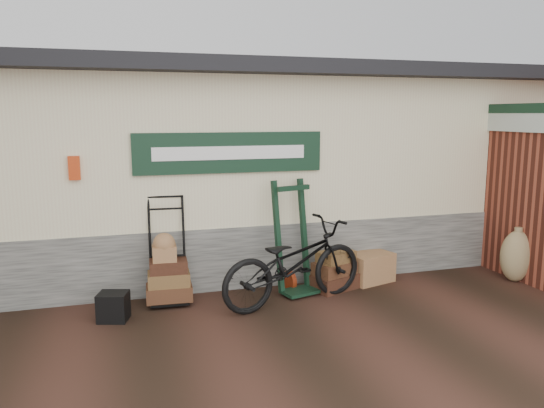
% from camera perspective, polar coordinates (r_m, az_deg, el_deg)
% --- Properties ---
extents(ground, '(80.00, 80.00, 0.00)m').
position_cam_1_polar(ground, '(6.83, -0.01, -11.54)').
color(ground, black).
rests_on(ground, ground).
extents(station_building, '(14.40, 4.10, 3.20)m').
position_cam_1_polar(station_building, '(9.06, -5.07, 4.21)').
color(station_building, '#4C4C47').
rests_on(station_building, ground).
extents(brick_outbuilding, '(1.71, 4.51, 2.62)m').
position_cam_1_polar(brick_outbuilding, '(9.86, 24.90, 1.96)').
color(brick_outbuilding, maroon).
rests_on(brick_outbuilding, ground).
extents(porter_trolley, '(0.75, 0.58, 1.43)m').
position_cam_1_polar(porter_trolley, '(7.16, -11.19, -4.73)').
color(porter_trolley, black).
rests_on(porter_trolley, ground).
extents(green_barrow, '(0.67, 0.61, 1.57)m').
position_cam_1_polar(green_barrow, '(7.33, 2.29, -3.61)').
color(green_barrow, black).
rests_on(green_barrow, ground).
extents(suitcase_stack, '(0.74, 0.60, 0.56)m').
position_cam_1_polar(suitcase_stack, '(7.62, 6.73, -7.08)').
color(suitcase_stack, '#321B10').
rests_on(suitcase_stack, ground).
extents(wicker_hamper, '(0.76, 0.60, 0.43)m').
position_cam_1_polar(wicker_hamper, '(8.07, 10.48, -6.73)').
color(wicker_hamper, brown).
rests_on(wicker_hamper, ground).
extents(black_trunk, '(0.41, 0.38, 0.34)m').
position_cam_1_polar(black_trunk, '(6.79, -16.70, -10.52)').
color(black_trunk, black).
rests_on(black_trunk, ground).
extents(bicycle, '(1.25, 2.23, 1.23)m').
position_cam_1_polar(bicycle, '(6.94, 2.38, -5.85)').
color(bicycle, black).
rests_on(bicycle, ground).
extents(burlap_sack_left, '(0.54, 0.47, 0.77)m').
position_cam_1_polar(burlap_sack_left, '(8.70, 24.81, -5.11)').
color(burlap_sack_left, olive).
rests_on(burlap_sack_left, ground).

